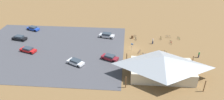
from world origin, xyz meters
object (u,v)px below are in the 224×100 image
bicycle_silver_yard_left (158,53)px  visitor_near_lot (153,41)px  lot_sign (132,46)px  trash_bin (132,37)px  car_white_mid_lot (76,62)px  bicycle_blue_lone_east (144,55)px  visitor_by_pavilion (199,54)px  bicycle_teal_near_porch (136,39)px  car_black_inner_stall (19,38)px  car_maroon_by_curb (110,57)px  car_red_aisle_side (28,50)px  bike_pavilion (163,65)px  bicycle_black_by_bin (134,36)px  car_blue_end_stall (33,28)px  bicycle_white_yard_front (163,52)px  bicycle_yellow_edge_north (161,38)px  car_silver_back_corner (107,35)px  bicycle_purple_mid_cluster (139,52)px  bicycle_white_yard_center (168,37)px  bicycle_orange_near_sign (134,58)px  bicycle_red_front_row (171,42)px  bicycle_green_yard_right (179,38)px

bicycle_silver_yard_left → visitor_near_lot: (0.89, -6.27, 0.57)m
lot_sign → trash_bin: bearing=-90.8°
car_white_mid_lot → bicycle_blue_lone_east: bearing=-162.1°
visitor_by_pavilion → lot_sign: bearing=-8.1°
bicycle_teal_near_porch → car_black_inner_stall: (35.08, 2.80, 0.36)m
car_maroon_by_curb → car_white_mid_lot: bearing=18.3°
bicycle_silver_yard_left → car_red_aisle_side: size_ratio=0.30×
bike_pavilion → bicycle_black_by_bin: (5.83, -19.74, -2.51)m
car_black_inner_stall → car_blue_end_stall: size_ratio=1.00×
bicycle_white_yard_front → car_white_mid_lot: (22.34, 7.44, 0.32)m
bicycle_white_yard_front → bicycle_teal_near_porch: bearing=-45.5°
trash_bin → lot_sign: 7.69m
bicycle_silver_yard_left → car_white_mid_lot: car_white_mid_lot is taller
trash_bin → bicycle_blue_lone_east: trash_bin is taller
car_blue_end_stall → bicycle_yellow_edge_north: bearing=175.2°
bicycle_silver_yard_left → car_maroon_by_curb: car_maroon_by_curb is taller
visitor_near_lot → bike_pavilion: bearing=92.0°
visitor_by_pavilion → car_silver_back_corner: bearing=-21.9°
bicycle_purple_mid_cluster → visitor_by_pavilion: visitor_by_pavilion is taller
bicycle_white_yard_center → bicycle_black_by_bin: same height
visitor_by_pavilion → bicycle_orange_near_sign: bearing=7.0°
bicycle_teal_near_porch → car_silver_back_corner: bearing=-6.3°
bicycle_orange_near_sign → bicycle_silver_yard_left: 6.85m
car_maroon_by_curb → car_black_inner_stall: (28.22, -9.33, -0.01)m
bicycle_silver_yard_left → bicycle_red_front_row: size_ratio=0.86×
bicycle_white_yard_center → lot_sign: bearing=38.6°
bicycle_white_yard_front → car_red_aisle_side: bearing=3.6°
bicycle_yellow_edge_north → bicycle_silver_yard_left: bearing=78.8°
bicycle_orange_near_sign → bicycle_blue_lone_east: 3.08m
lot_sign → car_maroon_by_curb: bearing=44.5°
lot_sign → bicycle_purple_mid_cluster: size_ratio=1.42×
bicycle_blue_lone_east → car_silver_back_corner: (10.89, -10.36, 0.36)m
trash_bin → car_red_aisle_side: size_ratio=0.19×
bicycle_blue_lone_east → bicycle_red_front_row: bearing=-136.4°
lot_sign → bike_pavilion: bearing=120.1°
bike_pavilion → bicycle_black_by_bin: bearing=-73.5°
bicycle_white_yard_front → car_red_aisle_side: (36.62, 2.33, 0.31)m
bicycle_white_yard_center → visitor_near_lot: bearing=41.4°
bike_pavilion → car_silver_back_corner: bearing=-53.0°
trash_bin → bicycle_black_by_bin: size_ratio=0.70×
bicycle_black_by_bin → car_black_inner_stall: (34.63, 4.50, 0.36)m
bicycle_green_yard_right → visitor_by_pavilion: size_ratio=0.93×
trash_bin → car_red_aisle_side: 30.20m
bicycle_white_yard_center → car_maroon_by_curb: size_ratio=0.35×
bicycle_silver_yard_left → car_black_inner_stall: bearing=-7.9°
bicycle_black_by_bin → bicycle_red_front_row: bicycle_red_front_row is taller
bicycle_blue_lone_east → visitor_by_pavilion: 14.16m
lot_sign → bicycle_teal_near_porch: bearing=-100.6°
car_red_aisle_side → car_silver_back_corner: 23.03m
visitor_near_lot → lot_sign: bearing=36.0°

